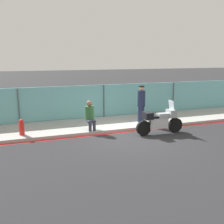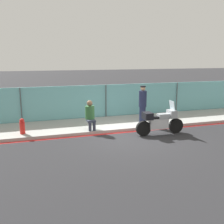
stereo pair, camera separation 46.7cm
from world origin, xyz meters
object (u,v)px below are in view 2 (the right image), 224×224
officer_standing (143,104)px  person_seated_on_curb (90,114)px  motorcycle (160,121)px  fire_hydrant (22,126)px

officer_standing → person_seated_on_curb: bearing=-170.6°
motorcycle → person_seated_on_curb: bearing=155.9°
motorcycle → fire_hydrant: size_ratio=3.34×
person_seated_on_curb → fire_hydrant: 3.02m
motorcycle → fire_hydrant: motorcycle is taller
officer_standing → person_seated_on_curb: officer_standing is taller
person_seated_on_curb → fire_hydrant: size_ratio=1.95×
officer_standing → person_seated_on_curb: 2.88m
person_seated_on_curb → fire_hydrant: (-2.99, 0.12, -0.39)m
officer_standing → fire_hydrant: (-5.82, -0.35, -0.62)m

